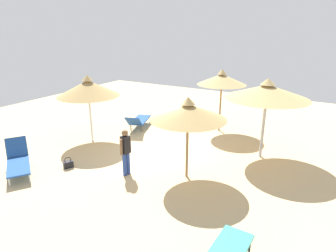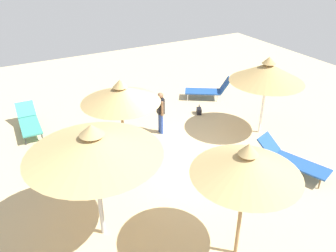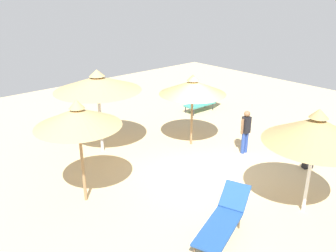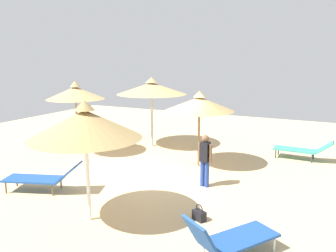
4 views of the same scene
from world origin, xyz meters
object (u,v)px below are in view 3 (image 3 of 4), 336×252
parasol_umbrella_center (316,130)px  person_standing_far_right (246,130)px  handbag (308,164)px  lounge_chair_front (204,102)px  parasol_umbrella_near_right (98,83)px  parasol_umbrella_far_left (78,117)px  lounge_chair_near_left (224,218)px  parasol_umbrella_back (193,87)px

parasol_umbrella_center → person_standing_far_right: 3.74m
parasol_umbrella_center → handbag: 3.24m
lounge_chair_front → person_standing_far_right: (2.30, 4.02, 0.44)m
parasol_umbrella_near_right → handbag: bearing=127.9°
handbag → parasol_umbrella_far_left: bearing=-26.4°
parasol_umbrella_center → handbag: (-2.24, -1.07, -2.09)m
parasol_umbrella_center → lounge_chair_near_left: size_ratio=1.24×
lounge_chair_front → person_standing_far_right: 4.66m
parasol_umbrella_center → parasol_umbrella_near_right: size_ratio=0.96×
parasol_umbrella_back → handbag: parasol_umbrella_back is taller
lounge_chair_near_left → parasol_umbrella_far_left: bearing=-63.3°
parasol_umbrella_far_left → handbag: (-6.10, 3.03, -2.22)m
parasol_umbrella_near_right → parasol_umbrella_back: parasol_umbrella_near_right is taller
parasol_umbrella_back → lounge_chair_near_left: bearing=53.2°
handbag → person_standing_far_right: bearing=-73.1°
parasol_umbrella_near_right → lounge_chair_front: size_ratio=1.42×
parasol_umbrella_back → handbag: size_ratio=6.70×
parasol_umbrella_center → parasol_umbrella_near_right: bearing=-73.3°
parasol_umbrella_near_right → lounge_chair_near_left: size_ratio=1.30×
lounge_chair_front → person_standing_far_right: size_ratio=1.33×
parasol_umbrella_center → parasol_umbrella_back: 4.85m
parasol_umbrella_center → parasol_umbrella_back: size_ratio=1.06×
parasol_umbrella_far_left → lounge_chair_front: parasol_umbrella_far_left is taller
parasol_umbrella_far_left → handbag: 7.17m
lounge_chair_front → handbag: (1.70, 6.02, -0.27)m
handbag → lounge_chair_near_left: bearing=3.7°
parasol_umbrella_center → lounge_chair_front: (-3.94, -7.09, -1.82)m
parasol_umbrella_far_left → lounge_chair_near_left: (-1.67, 3.32, -1.94)m
parasol_umbrella_near_right → parasol_umbrella_far_left: parasol_umbrella_near_right is taller
parasol_umbrella_center → person_standing_far_right: bearing=-118.0°
person_standing_far_right → parasol_umbrella_center: bearing=62.0°
parasol_umbrella_far_left → parasol_umbrella_center: bearing=133.3°
parasol_umbrella_near_right → parasol_umbrella_back: (-2.71, 1.64, -0.28)m
parasol_umbrella_back → parasol_umbrella_far_left: bearing=8.3°
lounge_chair_front → handbag: bearing=74.2°
parasol_umbrella_near_right → parasol_umbrella_center: bearing=106.7°
lounge_chair_near_left → handbag: (-4.44, -0.29, -0.28)m
parasol_umbrella_back → parasol_umbrella_center: bearing=80.6°
person_standing_far_right → handbag: person_standing_far_right is taller
parasol_umbrella_back → person_standing_far_right: 2.30m
lounge_chair_near_left → person_standing_far_right: bearing=-149.2°
parasol_umbrella_center → lounge_chair_front: bearing=-119.0°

